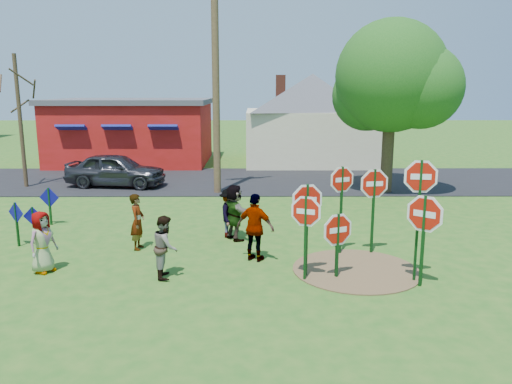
# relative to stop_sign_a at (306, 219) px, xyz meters

# --- Properties ---
(ground) EXTENTS (120.00, 120.00, 0.00)m
(ground) POSITION_rel_stop_sign_a_xyz_m (-3.13, 1.65, -1.52)
(ground) COLOR #235C1A
(ground) RESTS_ON ground
(road) EXTENTS (120.00, 7.50, 0.04)m
(road) POSITION_rel_stop_sign_a_xyz_m (-3.13, 13.15, -1.50)
(road) COLOR black
(road) RESTS_ON ground
(dirt_patch) EXTENTS (3.20, 3.20, 0.03)m
(dirt_patch) POSITION_rel_stop_sign_a_xyz_m (1.37, 0.65, -1.50)
(dirt_patch) COLOR brown
(dirt_patch) RESTS_ON ground
(red_building) EXTENTS (9.40, 7.69, 3.90)m
(red_building) POSITION_rel_stop_sign_a_xyz_m (-8.63, 19.64, 0.45)
(red_building) COLOR #9B160F
(red_building) RESTS_ON ground
(cream_house) EXTENTS (9.40, 9.40, 6.50)m
(cream_house) POSITION_rel_stop_sign_a_xyz_m (2.37, 19.65, 1.41)
(cream_house) COLOR beige
(cream_house) RESTS_ON ground
(stop_sign_a) EXTENTS (0.93, 0.39, 2.20)m
(stop_sign_a) POSITION_rel_stop_sign_a_xyz_m (0.00, 0.00, 0.00)
(stop_sign_a) COLOR #103C16
(stop_sign_a) RESTS_ON ground
(stop_sign_b) EXTENTS (0.91, 0.38, 2.59)m
(stop_sign_b) POSITION_rel_stop_sign_a_xyz_m (1.17, 1.95, 0.36)
(stop_sign_b) COLOR #103C16
(stop_sign_b) RESTS_ON ground
(stop_sign_c) EXTENTS (1.04, 0.17, 3.06)m
(stop_sign_c) POSITION_rel_stop_sign_a_xyz_m (2.61, -0.07, 0.65)
(stop_sign_c) COLOR #103C16
(stop_sign_c) RESTS_ON ground
(stop_sign_d) EXTENTS (1.07, 0.21, 2.52)m
(stop_sign_d) POSITION_rel_stop_sign_a_xyz_m (2.06, 2.00, 0.28)
(stop_sign_d) COLOR #103C16
(stop_sign_d) RESTS_ON ground
(stop_sign_e) EXTENTS (0.99, 0.46, 1.75)m
(stop_sign_e) POSITION_rel_stop_sign_a_xyz_m (0.79, 0.16, -0.40)
(stop_sign_e) COLOR #103C16
(stop_sign_e) RESTS_ON ground
(stop_sign_f) EXTENTS (0.91, 0.75, 2.31)m
(stop_sign_f) POSITION_rel_stop_sign_a_xyz_m (2.66, -0.37, 0.08)
(stop_sign_f) COLOR #103C16
(stop_sign_f) RESTS_ON ground
(stop_sign_g) EXTENTS (1.02, 0.26, 2.44)m
(stop_sign_g) POSITION_rel_stop_sign_a_xyz_m (0.05, 0.26, 0.18)
(stop_sign_g) COLOR #103C16
(stop_sign_g) RESTS_ON ground
(blue_diamond_b) EXTENTS (0.56, 0.31, 1.32)m
(blue_diamond_b) POSITION_rel_stop_sign_a_xyz_m (-8.09, 2.67, -0.69)
(blue_diamond_b) COLOR #103C16
(blue_diamond_b) RESTS_ON ground
(blue_diamond_c) EXTENTS (0.57, 0.05, 1.14)m
(blue_diamond_c) POSITION_rel_stop_sign_a_xyz_m (-7.71, 2.89, -0.81)
(blue_diamond_c) COLOR #103C16
(blue_diamond_c) RESTS_ON ground
(blue_diamond_d) EXTENTS (0.69, 0.12, 1.29)m
(blue_diamond_d) POSITION_rel_stop_sign_a_xyz_m (-8.08, 5.02, -0.72)
(blue_diamond_d) COLOR #103C16
(blue_diamond_d) RESTS_ON ground
(person_a) EXTENTS (0.79, 0.91, 1.57)m
(person_a) POSITION_rel_stop_sign_a_xyz_m (-6.48, 0.58, -0.73)
(person_a) COLOR #3D487F
(person_a) RESTS_ON ground
(person_b) EXTENTS (0.41, 0.60, 1.61)m
(person_b) POSITION_rel_stop_sign_a_xyz_m (-4.53, 2.42, -0.71)
(person_b) COLOR #2C7775
(person_b) RESTS_ON ground
(person_c) EXTENTS (0.67, 0.81, 1.54)m
(person_c) POSITION_rel_stop_sign_a_xyz_m (-3.36, 0.25, -0.75)
(person_c) COLOR brown
(person_c) RESTS_ON ground
(person_d) EXTENTS (0.64, 1.02, 1.53)m
(person_d) POSITION_rel_stop_sign_a_xyz_m (-1.99, 3.58, -0.75)
(person_d) COLOR #38383D
(person_d) RESTS_ON ground
(person_e) EXTENTS (1.16, 0.88, 1.83)m
(person_e) POSITION_rel_stop_sign_a_xyz_m (-1.18, 1.40, -0.60)
(person_e) COLOR #4C2D5E
(person_e) RESTS_ON ground
(person_f) EXTENTS (1.27, 1.61, 1.71)m
(person_f) POSITION_rel_stop_sign_a_xyz_m (-1.80, 3.30, -0.66)
(person_f) COLOR #235629
(person_f) RESTS_ON ground
(suv) EXTENTS (4.74, 2.42, 1.55)m
(suv) POSITION_rel_stop_sign_a_xyz_m (-7.64, 11.62, -0.70)
(suv) COLOR #2E2F33
(suv) RESTS_ON road
(utility_pole) EXTENTS (2.36, 0.89, 9.98)m
(utility_pole) POSITION_rel_stop_sign_a_xyz_m (-2.82, 10.21, 3.73)
(utility_pole) COLOR #4C3823
(utility_pole) RESTS_ON ground
(leafy_tree) EXTENTS (5.22, 4.76, 7.42)m
(leafy_tree) POSITION_rel_stop_sign_a_xyz_m (4.75, 10.32, 3.26)
(leafy_tree) COLOR #382819
(leafy_tree) RESTS_ON ground
(bare_tree_west) EXTENTS (1.80, 1.80, 6.05)m
(bare_tree_west) POSITION_rel_stop_sign_a_xyz_m (-11.83, 11.55, 2.39)
(bare_tree_west) COLOR #382819
(bare_tree_west) RESTS_ON ground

